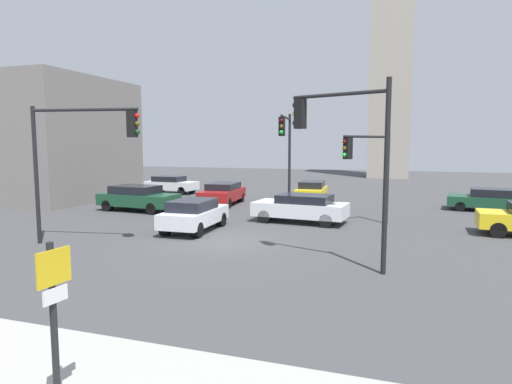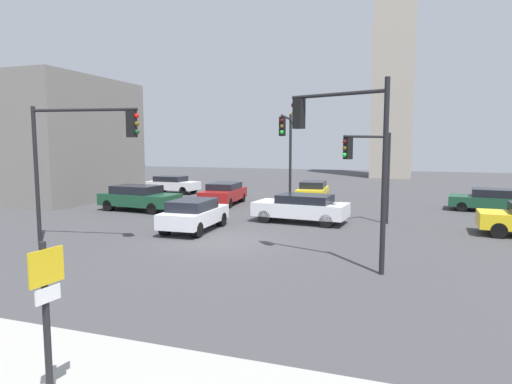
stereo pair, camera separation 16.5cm
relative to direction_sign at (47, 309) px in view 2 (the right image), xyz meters
name	(u,v)px [view 2 (the right image)]	position (x,y,z in m)	size (l,w,h in m)	color
ground_plane	(224,241)	(-2.18, 11.55, -1.63)	(103.95, 103.95, 0.00)	#424244
direction_sign	(47,309)	(0.00, 0.00, 0.00)	(0.15, 0.57, 2.46)	black
traffic_light_0	(367,160)	(3.06, 16.82, 1.61)	(2.06, 2.31, 4.53)	black
traffic_light_1	(82,144)	(-7.13, 9.21, 2.36)	(4.41, 0.95, 5.45)	black
traffic_light_2	(287,142)	(-1.61, 19.38, 2.44)	(0.67, 3.72, 5.76)	black
traffic_light_3	(342,139)	(2.85, 9.35, 2.50)	(3.25, 1.28, 5.94)	black
car_0	(301,207)	(-0.14, 16.82, -0.85)	(4.84, 2.45, 1.43)	silver
car_1	(493,200)	(9.75, 24.13, -0.92)	(4.83, 2.57, 1.34)	#19472D
car_2	(194,214)	(-4.33, 13.13, -0.85)	(1.94, 4.10, 1.46)	silver
car_4	(224,193)	(-6.54, 21.79, -0.87)	(2.32, 4.53, 1.42)	maroon
car_5	(139,197)	(-10.27, 17.63, -0.83)	(4.85, 2.46, 1.50)	#19472D
car_6	(172,184)	(-13.06, 26.51, -0.88)	(4.26, 2.00, 1.39)	silver
car_7	(313,191)	(-1.17, 24.77, -0.87)	(2.05, 4.10, 1.43)	yellow
building_flank	(46,140)	(-20.12, 20.69, 2.64)	(10.14, 9.94, 8.53)	gray
skyline_tower	(394,52)	(3.08, 50.10, 13.01)	(4.65, 4.65, 29.28)	#A89E8E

